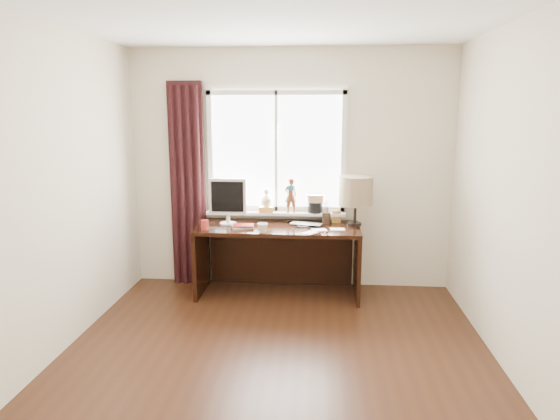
# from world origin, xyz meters

# --- Properties ---
(floor) EXTENTS (3.50, 4.00, 0.00)m
(floor) POSITION_xyz_m (0.00, 0.00, 0.00)
(floor) COLOR #391E0F
(floor) RESTS_ON ground
(ceiling) EXTENTS (3.50, 4.00, 0.00)m
(ceiling) POSITION_xyz_m (0.00, 0.00, 2.60)
(ceiling) COLOR white
(ceiling) RESTS_ON wall_back
(wall_back) EXTENTS (3.50, 0.00, 2.60)m
(wall_back) POSITION_xyz_m (0.00, 2.00, 1.30)
(wall_back) COLOR beige
(wall_back) RESTS_ON ground
(wall_front) EXTENTS (3.50, 0.00, 2.60)m
(wall_front) POSITION_xyz_m (0.00, -2.00, 1.30)
(wall_front) COLOR beige
(wall_front) RESTS_ON ground
(wall_left) EXTENTS (0.00, 4.00, 2.60)m
(wall_left) POSITION_xyz_m (-1.75, 0.00, 1.30)
(wall_left) COLOR beige
(wall_left) RESTS_ON ground
(wall_right) EXTENTS (0.00, 4.00, 2.60)m
(wall_right) POSITION_xyz_m (1.75, 0.00, 1.30)
(wall_right) COLOR beige
(wall_right) RESTS_ON ground
(laptop) EXTENTS (0.37, 0.29, 0.03)m
(laptop) POSITION_xyz_m (0.20, 1.68, 0.76)
(laptop) COLOR silver
(laptop) RESTS_ON desk
(mug) EXTENTS (0.14, 0.14, 0.10)m
(mug) POSITION_xyz_m (-0.23, 1.34, 0.80)
(mug) COLOR white
(mug) RESTS_ON desk
(red_cup) EXTENTS (0.08, 0.08, 0.10)m
(red_cup) POSITION_xyz_m (-0.83, 1.42, 0.80)
(red_cup) COLOR #A72B25
(red_cup) RESTS_ON desk
(window) EXTENTS (1.52, 0.21, 1.40)m
(window) POSITION_xyz_m (-0.15, 1.94, 1.30)
(window) COLOR white
(window) RESTS_ON ground
(curtain) EXTENTS (0.38, 0.09, 2.25)m
(curtain) POSITION_xyz_m (-1.13, 1.91, 1.12)
(curtain) COLOR black
(curtain) RESTS_ON floor
(desk) EXTENTS (1.70, 0.70, 0.75)m
(desk) POSITION_xyz_m (-0.10, 1.73, 0.51)
(desk) COLOR black
(desk) RESTS_ON floor
(monitor) EXTENTS (0.40, 0.18, 0.49)m
(monitor) POSITION_xyz_m (-0.64, 1.68, 1.03)
(monitor) COLOR beige
(monitor) RESTS_ON desk
(notebook_stack) EXTENTS (0.25, 0.21, 0.03)m
(notebook_stack) POSITION_xyz_m (-0.46, 1.53, 0.77)
(notebook_stack) COLOR beige
(notebook_stack) RESTS_ON desk
(brush_holder) EXTENTS (0.09, 0.09, 0.25)m
(brush_holder) POSITION_xyz_m (0.40, 1.80, 0.81)
(brush_holder) COLOR black
(brush_holder) RESTS_ON desk
(icon_frame) EXTENTS (0.10, 0.03, 0.13)m
(icon_frame) POSITION_xyz_m (0.51, 1.84, 0.81)
(icon_frame) COLOR gold
(icon_frame) RESTS_ON desk
(table_lamp) EXTENTS (0.35, 0.35, 0.52)m
(table_lamp) POSITION_xyz_m (0.70, 1.72, 1.11)
(table_lamp) COLOR black
(table_lamp) RESTS_ON desk
(loose_papers) EXTENTS (0.44, 0.33, 0.00)m
(loose_papers) POSITION_xyz_m (0.36, 1.47, 0.75)
(loose_papers) COLOR white
(loose_papers) RESTS_ON desk
(desk_cables) EXTENTS (0.35, 0.35, 0.01)m
(desk_cables) POSITION_xyz_m (0.13, 1.67, 0.75)
(desk_cables) COLOR black
(desk_cables) RESTS_ON desk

